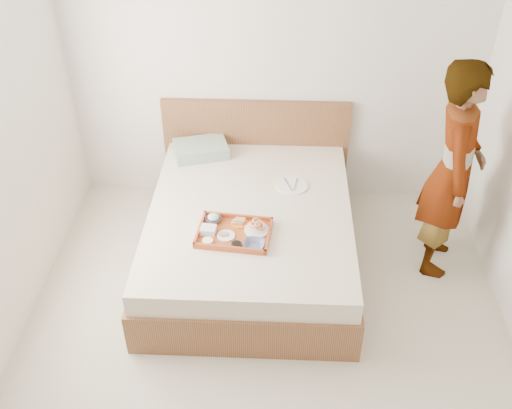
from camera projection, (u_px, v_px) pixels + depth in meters
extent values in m
cube|color=beige|center=(264.00, 359.00, 4.10)|extent=(3.50, 4.00, 0.01)
cube|color=silver|center=(274.00, 62.00, 4.91)|extent=(3.50, 0.01, 2.60)
cube|color=brown|center=(250.00, 235.00, 4.74)|extent=(1.65, 2.00, 0.53)
cube|color=brown|center=(256.00, 148.00, 5.39)|extent=(1.65, 0.06, 0.95)
cube|color=gray|center=(201.00, 149.00, 5.17)|extent=(0.52, 0.42, 0.11)
cube|color=#B44F21|center=(234.00, 233.00, 4.32)|extent=(0.56, 0.44, 0.05)
cylinder|color=white|center=(257.00, 230.00, 4.35)|extent=(0.20, 0.20, 0.01)
imported|color=#151F41|center=(254.00, 245.00, 4.20)|extent=(0.16, 0.16, 0.04)
cylinder|color=black|center=(237.00, 245.00, 4.20)|extent=(0.08, 0.08, 0.03)
cylinder|color=white|center=(226.00, 236.00, 4.30)|extent=(0.14, 0.14, 0.01)
cylinder|color=orange|center=(239.00, 223.00, 4.41)|extent=(0.14, 0.14, 0.01)
imported|color=#151F41|center=(214.00, 219.00, 4.43)|extent=(0.13, 0.13, 0.04)
cube|color=silver|center=(208.00, 230.00, 4.32)|extent=(0.12, 0.10, 0.05)
cylinder|color=white|center=(208.00, 241.00, 4.24)|extent=(0.08, 0.08, 0.03)
cylinder|color=white|center=(292.00, 185.00, 4.82)|extent=(0.27, 0.27, 0.01)
imported|color=beige|center=(453.00, 171.00, 4.39)|extent=(0.54, 0.71, 1.74)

